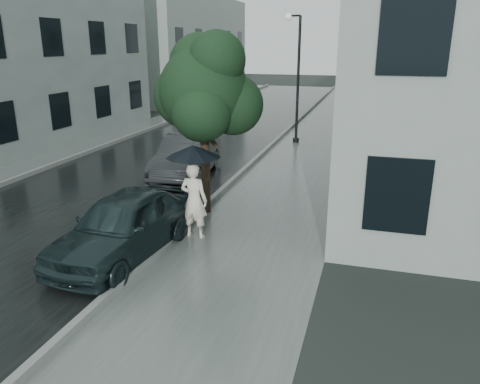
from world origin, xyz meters
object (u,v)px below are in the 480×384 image
(pedestrian, at_px, (194,200))
(street_tree, at_px, (205,89))
(car_near, at_px, (124,225))
(lamp_post, at_px, (295,71))
(car_far, at_px, (187,157))

(pedestrian, xyz_separation_m, street_tree, (-0.33, 1.77, 2.36))
(pedestrian, bearing_deg, street_tree, -74.92)
(pedestrian, relative_size, car_near, 0.44)
(lamp_post, bearing_deg, car_near, -83.17)
(pedestrian, bearing_deg, lamp_post, -86.94)
(pedestrian, distance_m, car_far, 5.24)
(car_far, bearing_deg, lamp_post, 63.52)
(pedestrian, xyz_separation_m, car_near, (-1.08, -1.35, -0.21))
(pedestrian, distance_m, car_near, 1.74)
(car_near, bearing_deg, street_tree, 81.05)
(lamp_post, height_order, car_far, lamp_post)
(pedestrian, height_order, street_tree, street_tree)
(street_tree, bearing_deg, lamp_post, 86.46)
(lamp_post, bearing_deg, car_far, -96.78)
(lamp_post, height_order, car_near, lamp_post)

